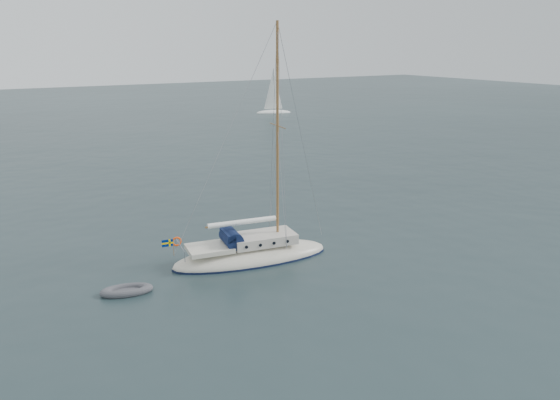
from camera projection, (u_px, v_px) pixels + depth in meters
ground at (267, 259)px, 33.14m from camera, size 300.00×300.00×0.00m
sailboat at (251, 243)px, 32.74m from camera, size 10.16×3.04×14.47m
dinghy at (127, 290)px, 28.51m from camera, size 2.72×1.23×0.39m
distant_yacht_b at (273, 93)px, 101.76m from camera, size 6.55×3.49×8.68m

